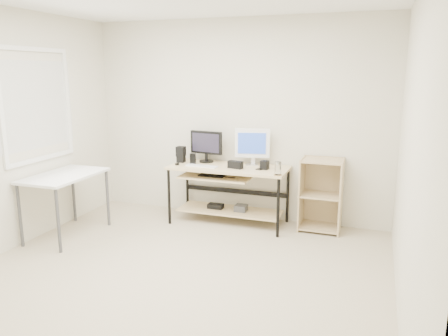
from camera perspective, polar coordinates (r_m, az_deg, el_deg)
room at (r=4.02m, az=-8.66°, el=3.63°), size 4.01×4.01×2.62m
desk at (r=5.59m, az=0.39°, el=-1.90°), size 1.50×0.65×0.75m
side_table at (r=5.45m, az=-20.11°, el=-1.61°), size 0.60×1.00×0.75m
shelf_unit at (r=5.52m, az=12.59°, el=-3.33°), size 0.50×0.40×0.90m
black_monitor at (r=5.77m, az=-2.33°, el=3.09°), size 0.45×0.19×0.41m
white_imac at (r=5.57m, az=3.72°, el=3.13°), size 0.44×0.14×0.47m
keyboard at (r=5.53m, az=-2.93°, el=0.25°), size 0.42×0.14×0.01m
mouse at (r=5.54m, az=0.83°, el=0.40°), size 0.08×0.11×0.04m
center_speaker at (r=5.42m, az=1.50°, el=0.43°), size 0.20×0.12×0.09m
speaker_left at (r=5.81m, az=-5.65°, el=1.83°), size 0.11×0.11×0.21m
speaker_right at (r=5.39m, az=5.32°, el=0.40°), size 0.11×0.11×0.11m
audio_controller at (r=5.66m, az=-4.08°, el=1.19°), size 0.08×0.06×0.14m
volume_puck at (r=5.65m, az=-6.14°, el=0.50°), size 0.07×0.07×0.02m
smartphone at (r=5.40m, az=4.83°, el=-0.11°), size 0.11×0.14×0.01m
coaster at (r=5.11m, az=7.04°, el=-0.90°), size 0.13×0.13×0.01m
drinking_glass at (r=5.09m, az=7.07°, el=-0.03°), size 0.10×0.10×0.15m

